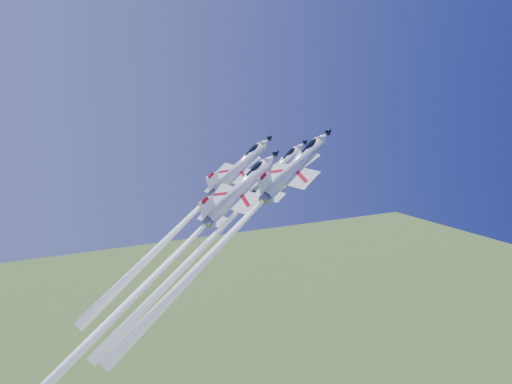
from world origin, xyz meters
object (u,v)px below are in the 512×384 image
jet_right (236,228)px  jet_left (189,217)px  jet_lead (216,234)px  jet_slot (123,307)px

jet_right → jet_left: bearing=-179.3°
jet_lead → jet_left: bearing=-169.2°
jet_right → jet_slot: 19.83m
jet_left → jet_slot: 19.37m
jet_lead → jet_right: (0.27, -6.75, 2.31)m
jet_lead → jet_slot: size_ratio=0.68×
jet_left → jet_slot: bearing=-67.5°
jet_right → jet_slot: jet_right is taller
jet_lead → jet_right: 7.14m
jet_left → jet_right: 12.81m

